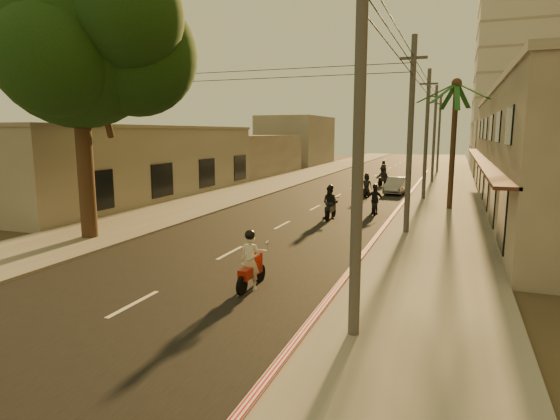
# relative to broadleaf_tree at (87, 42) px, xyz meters

# --- Properties ---
(ground) EXTENTS (160.00, 160.00, 0.00)m
(ground) POSITION_rel_broadleaf_tree_xyz_m (6.61, -2.14, -8.48)
(ground) COLOR #383023
(ground) RESTS_ON ground
(road) EXTENTS (10.00, 140.00, 0.02)m
(road) POSITION_rel_broadleaf_tree_xyz_m (6.61, 17.86, -8.47)
(road) COLOR black
(road) RESTS_ON ground
(sidewalk_right) EXTENTS (5.00, 140.00, 0.12)m
(sidewalk_right) POSITION_rel_broadleaf_tree_xyz_m (14.11, 17.86, -8.42)
(sidewalk_right) COLOR slate
(sidewalk_right) RESTS_ON ground
(sidewalk_left) EXTENTS (5.00, 140.00, 0.12)m
(sidewalk_left) POSITION_rel_broadleaf_tree_xyz_m (-0.89, 17.86, -8.42)
(sidewalk_left) COLOR slate
(sidewalk_left) RESTS_ON ground
(curb_stripe) EXTENTS (0.20, 60.00, 0.20)m
(curb_stripe) POSITION_rel_broadleaf_tree_xyz_m (11.71, 12.86, -8.38)
(curb_stripe) COLOR red
(curb_stripe) RESTS_ON ground
(shophouse_row) EXTENTS (8.80, 34.20, 7.30)m
(shophouse_row) POSITION_rel_broadleaf_tree_xyz_m (20.57, 15.86, -4.83)
(shophouse_row) COLOR gray
(shophouse_row) RESTS_ON ground
(left_building) EXTENTS (8.20, 24.20, 5.20)m
(left_building) POSITION_rel_broadleaf_tree_xyz_m (-7.37, 11.86, -5.88)
(left_building) COLOR gray
(left_building) RESTS_ON ground
(distant_tower) EXTENTS (12.10, 12.10, 28.00)m
(distant_tower) POSITION_rel_broadleaf_tree_xyz_m (22.61, 53.86, 5.52)
(distant_tower) COLOR #B7B5B2
(distant_tower) RESTS_ON ground
(broadleaf_tree) EXTENTS (9.60, 8.70, 12.10)m
(broadleaf_tree) POSITION_rel_broadleaf_tree_xyz_m (0.00, 0.00, 0.00)
(broadleaf_tree) COLOR black
(broadleaf_tree) RESTS_ON ground
(palm_tree) EXTENTS (5.00, 5.00, 8.20)m
(palm_tree) POSITION_rel_broadleaf_tree_xyz_m (14.61, 13.86, -1.33)
(palm_tree) COLOR black
(palm_tree) RESTS_ON ground
(utility_poles) EXTENTS (1.20, 48.26, 9.00)m
(utility_poles) POSITION_rel_broadleaf_tree_xyz_m (12.81, 17.86, -1.94)
(utility_poles) COLOR #38383A
(utility_poles) RESTS_ON ground
(filler_right) EXTENTS (8.00, 14.00, 6.00)m
(filler_right) POSITION_rel_broadleaf_tree_xyz_m (20.61, 42.86, -5.48)
(filler_right) COLOR gray
(filler_right) RESTS_ON ground
(filler_left_near) EXTENTS (8.00, 14.00, 4.40)m
(filler_left_near) POSITION_rel_broadleaf_tree_xyz_m (-7.39, 31.86, -6.28)
(filler_left_near) COLOR gray
(filler_left_near) RESTS_ON ground
(filler_left_far) EXTENTS (8.00, 14.00, 7.00)m
(filler_left_far) POSITION_rel_broadleaf_tree_xyz_m (-7.39, 49.86, -4.98)
(filler_left_far) COLOR gray
(filler_left_far) RESTS_ON ground
(scooter_red) EXTENTS (0.71, 1.89, 1.86)m
(scooter_red) POSITION_rel_broadleaf_tree_xyz_m (9.14, -3.80, -7.67)
(scooter_red) COLOR black
(scooter_red) RESTS_ON ground
(scooter_mid_a) EXTENTS (0.90, 1.96, 1.93)m
(scooter_mid_a) POSITION_rel_broadleaf_tree_xyz_m (8.49, 8.40, -7.61)
(scooter_mid_a) COLOR black
(scooter_mid_a) RESTS_ON ground
(scooter_mid_b) EXTENTS (1.14, 1.80, 1.79)m
(scooter_mid_b) POSITION_rel_broadleaf_tree_xyz_m (10.51, 10.89, -7.67)
(scooter_mid_b) COLOR black
(scooter_mid_b) RESTS_ON ground
(scooter_far_a) EXTENTS (0.92, 1.81, 1.78)m
(scooter_far_a) POSITION_rel_broadleaf_tree_xyz_m (8.73, 18.14, -7.68)
(scooter_far_a) COLOR black
(scooter_far_a) RESTS_ON ground
(scooter_far_b) EXTENTS (1.52, 1.88, 1.90)m
(scooter_far_b) POSITION_rel_broadleaf_tree_xyz_m (8.79, 25.96, -7.60)
(scooter_far_b) COLOR black
(scooter_far_b) RESTS_ON ground
(parked_car) EXTENTS (1.91, 4.05, 1.27)m
(parked_car) POSITION_rel_broadleaf_tree_xyz_m (10.58, 20.86, -7.84)
(parked_car) COLOR gray
(parked_car) RESTS_ON ground
(scooter_far_c) EXTENTS (0.91, 1.59, 1.57)m
(scooter_far_c) POSITION_rel_broadleaf_tree_xyz_m (7.13, 37.87, -7.76)
(scooter_far_c) COLOR black
(scooter_far_c) RESTS_ON ground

